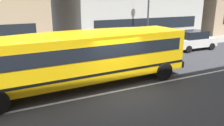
# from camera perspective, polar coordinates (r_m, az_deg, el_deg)

# --- Properties ---
(ground_plane) EXTENTS (400.00, 400.00, 0.00)m
(ground_plane) POSITION_cam_1_polar(r_m,az_deg,el_deg) (10.96, 1.92, -7.05)
(ground_plane) COLOR #38383D
(sidewalk_far) EXTENTS (120.00, 3.00, 0.01)m
(sidewalk_far) POSITION_cam_1_polar(r_m,az_deg,el_deg) (17.95, -9.97, 2.00)
(sidewalk_far) COLOR gray
(sidewalk_far) RESTS_ON ground_plane
(lane_centreline) EXTENTS (110.00, 0.16, 0.01)m
(lane_centreline) POSITION_cam_1_polar(r_m,az_deg,el_deg) (10.96, 1.92, -7.03)
(lane_centreline) COLOR silver
(lane_centreline) RESTS_ON ground_plane
(school_bus) EXTENTS (12.69, 3.02, 2.82)m
(school_bus) POSITION_cam_1_polar(r_m,az_deg,el_deg) (11.09, -8.20, 2.20)
(school_bus) COLOR yellow
(school_bus) RESTS_ON ground_plane
(parked_car_white_near_corner) EXTENTS (3.94, 1.95, 1.64)m
(parked_car_white_near_corner) POSITION_cam_1_polar(r_m,az_deg,el_deg) (20.76, 19.98, 5.55)
(parked_car_white_near_corner) COLOR silver
(parked_car_white_near_corner) RESTS_ON ground_plane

